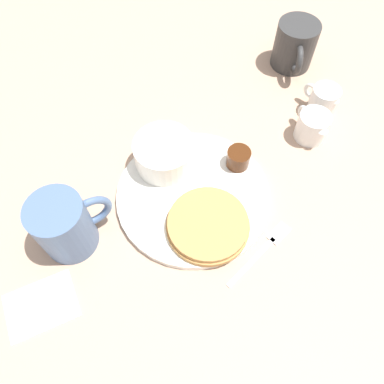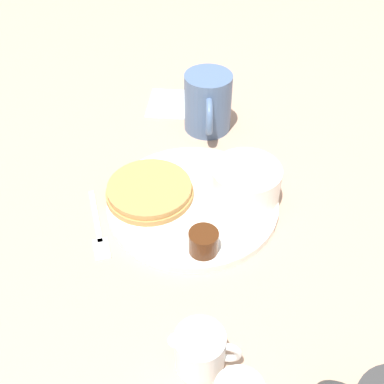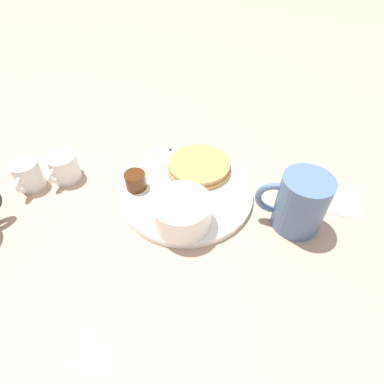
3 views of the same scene
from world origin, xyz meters
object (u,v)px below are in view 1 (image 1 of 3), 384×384
Objects in this scene: creamer_pitcher_far at (322,100)px; fork at (265,247)px; plate at (193,195)px; coffee_mug at (65,225)px; bowl at (164,153)px; second_mug at (295,46)px; creamer_pitcher_near at (312,126)px.

fork is (0.27, 0.14, -0.03)m from creamer_pitcher_far.
plate is 3.39× the size of creamer_pitcher_far.
creamer_pitcher_far is at bearing -152.53° from fork.
plate is 0.14m from fork.
bowl is at bearing -173.05° from coffee_mug.
creamer_pitcher_far is 0.53× the size of fork.
second_mug reaches higher than plate.
coffee_mug reaches higher than bowl.
creamer_pitcher_near reaches higher than plate.
bowl is at bearing -23.40° from creamer_pitcher_near.
second_mug reaches higher than bowl.
plate is 2.51× the size of bowl.
plate is at bearing 0.69° from creamer_pitcher_far.
coffee_mug is 1.16× the size of second_mug.
coffee_mug reaches higher than creamer_pitcher_far.
creamer_pitcher_far reaches higher than fork.
plate is 0.08m from bowl.
plate is 0.37m from second_mug.
bowl is 0.72× the size of fork.
second_mug is at bearing -172.49° from coffee_mug.
coffee_mug is 0.43m from creamer_pitcher_near.
coffee_mug is 1.50× the size of creamer_pitcher_near.
bowl is at bearing 7.81° from second_mug.
second_mug is (-0.35, -0.12, 0.04)m from plate.
bowl is 0.19m from coffee_mug.
coffee_mug is (0.19, 0.02, 0.01)m from bowl.
coffee_mug is 0.84× the size of fork.
plate is 3.24× the size of creamer_pitcher_near.
creamer_pitcher_near is at bearing 54.51° from second_mug.
creamer_pitcher_far is (-0.06, -0.03, 0.00)m from creamer_pitcher_near.
bowl reaches higher than plate.
creamer_pitcher_far is 0.30m from fork.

